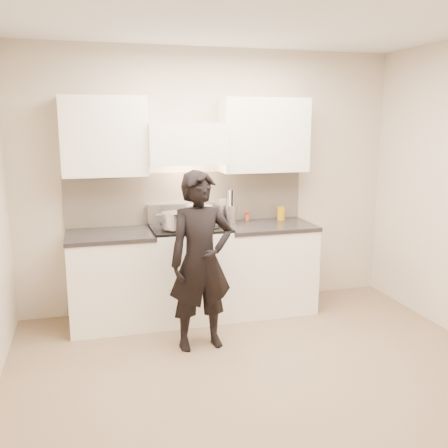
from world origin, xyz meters
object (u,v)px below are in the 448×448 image
Objects in this scene: counter_right at (267,266)px; stove at (190,271)px; person at (201,261)px; utensil_crock at (230,213)px; wok at (205,211)px.

stove is at bearing -180.00° from counter_right.
person reaches higher than stove.
utensil_crock is at bearing 18.81° from stove.
stove is 0.61× the size of person.
stove is 1.04× the size of counter_right.
person is at bearing -120.50° from utensil_crock.
utensil_crock is at bearing 54.43° from person.
wok is (-0.63, 0.14, 0.60)m from counter_right.
person is (-0.05, -0.72, 0.31)m from stove.
utensil_crock is (0.27, 0.02, -0.04)m from wok.
stove is at bearing -161.19° from utensil_crock.
utensil_crock is 0.22× the size of person.
wok is at bearing 167.09° from counter_right.
stove is 0.78m from person.
person is (-0.52, -0.88, -0.24)m from utensil_crock.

